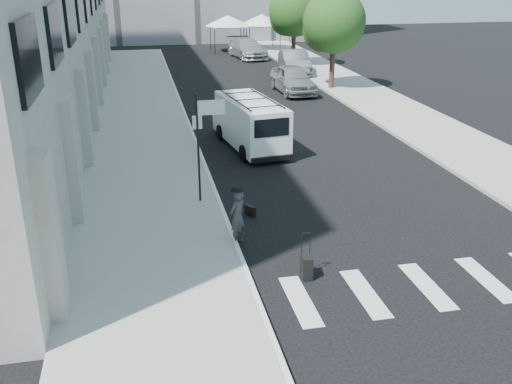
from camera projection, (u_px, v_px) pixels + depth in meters
name	position (u px, v px, depth m)	size (l,w,h in m)	color
ground	(305.00, 240.00, 16.15)	(120.00, 120.00, 0.00)	black
sidewalk_left	(141.00, 113.00, 29.87)	(4.50, 48.00, 0.15)	gray
sidewalk_right	(352.00, 88.00, 36.03)	(4.00, 56.00, 0.15)	gray
sign_pole	(205.00, 125.00, 17.63)	(1.03, 0.07, 3.50)	black
tree_near	(332.00, 24.00, 34.45)	(3.80, 3.83, 6.03)	black
tree_far	(292.00, 13.00, 42.63)	(3.80, 3.83, 6.03)	black
tent_left	(228.00, 21.00, 50.48)	(4.00, 4.00, 3.20)	black
tent_right	(262.00, 20.00, 51.54)	(4.00, 4.00, 3.20)	black
businessman	(237.00, 217.00, 15.68)	(0.59, 0.38, 1.61)	#363538
briefcase	(250.00, 211.00, 17.68)	(0.12, 0.44, 0.34)	black
suitcase	(307.00, 267.00, 14.12)	(0.30, 0.44, 1.15)	black
cargo_van	(250.00, 122.00, 24.11)	(2.47, 5.58, 2.06)	white
parked_car_a	(293.00, 79.00, 34.67)	(1.96, 4.88, 1.66)	gray
parked_car_b	(294.00, 62.00, 40.61)	(1.79, 5.14, 1.69)	#4D4F53
parked_car_c	(247.00, 48.00, 47.91)	(2.24, 5.51, 1.60)	gray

